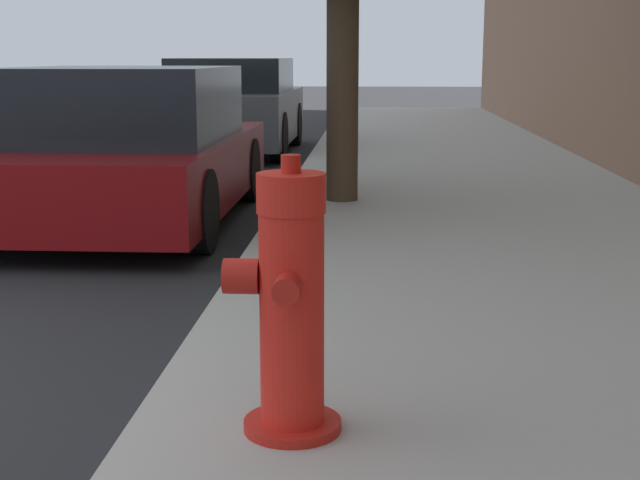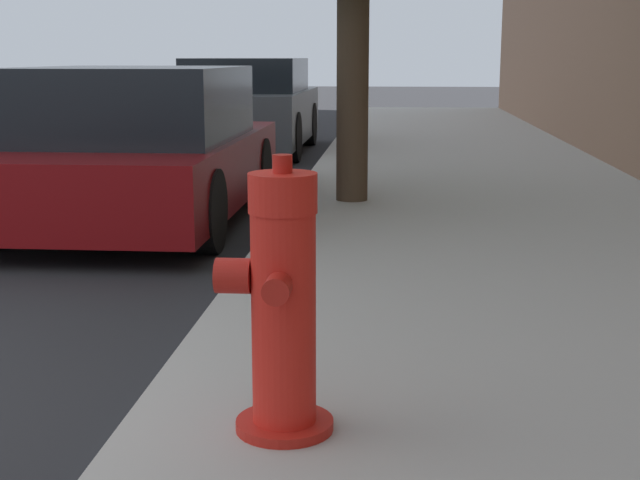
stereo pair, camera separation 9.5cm
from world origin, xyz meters
The scene contains 4 objects.
sidewalk_slab centered at (3.93, 0.00, 0.08)m, with size 3.50×40.00×0.15m.
fire_hydrant centered at (2.76, 0.12, 0.59)m, with size 0.40×0.42×0.96m.
parked_car_near centered at (0.92, 4.73, 0.64)m, with size 1.88×3.94×1.33m.
parked_car_mid centered at (0.95, 10.44, 0.68)m, with size 1.76×3.81×1.39m.
Camera 2 is at (3.13, -2.76, 1.42)m, focal length 50.00 mm.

